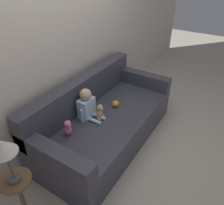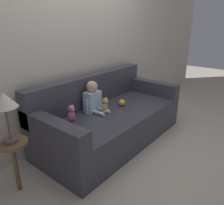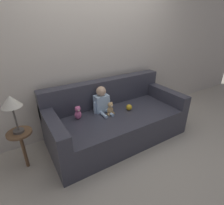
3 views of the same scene
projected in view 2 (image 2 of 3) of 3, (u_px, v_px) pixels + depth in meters
ground_plane at (112, 139)px, 3.04m from camera, size 12.00×12.00×0.00m
wall_back at (80, 40)px, 2.92m from camera, size 8.00×0.05×2.60m
couch at (109, 118)px, 2.97m from camera, size 2.07×0.96×0.86m
person_baby at (93, 98)px, 2.82m from camera, size 0.28×0.32×0.40m
teddy_bear_brown at (105, 105)px, 2.80m from camera, size 0.12×0.09×0.20m
plush_toy_side at (71, 113)px, 2.54m from camera, size 0.10×0.09×0.20m
toy_ball at (122, 103)px, 3.03m from camera, size 0.09×0.09×0.09m
side_table at (7, 118)px, 1.87m from camera, size 0.28×0.28×0.99m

